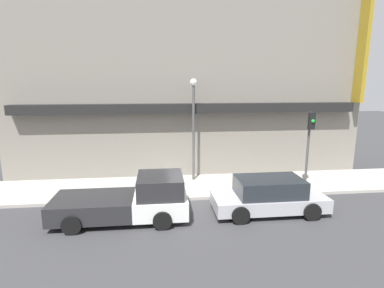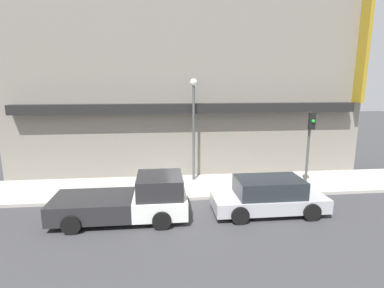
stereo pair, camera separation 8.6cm
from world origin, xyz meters
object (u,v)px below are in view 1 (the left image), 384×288
(pickup_truck, at_px, (130,200))
(parked_car, at_px, (269,196))
(street_lamp, at_px, (194,118))
(traffic_light, at_px, (310,137))
(fire_hydrant, at_px, (234,184))

(pickup_truck, bearing_deg, parked_car, -1.50)
(parked_car, height_order, street_lamp, street_lamp)
(pickup_truck, xyz_separation_m, parked_car, (5.58, -0.00, -0.05))
(traffic_light, bearing_deg, street_lamp, 160.20)
(fire_hydrant, xyz_separation_m, traffic_light, (3.60, -0.06, 2.25))
(pickup_truck, bearing_deg, fire_hydrant, 24.22)
(fire_hydrant, xyz_separation_m, street_lamp, (-1.77, 1.87, 3.02))
(pickup_truck, relative_size, traffic_light, 1.37)
(parked_car, bearing_deg, traffic_light, 37.87)
(street_lamp, relative_size, traffic_light, 1.42)
(fire_hydrant, height_order, street_lamp, street_lamp)
(fire_hydrant, relative_size, street_lamp, 0.12)
(parked_car, height_order, fire_hydrant, parked_car)
(pickup_truck, xyz_separation_m, street_lamp, (2.95, 4.15, 2.72))
(parked_car, relative_size, street_lamp, 0.86)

